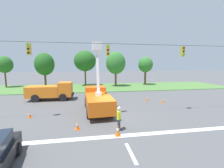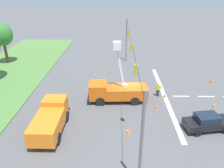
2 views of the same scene
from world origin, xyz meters
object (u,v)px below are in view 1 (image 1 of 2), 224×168
at_px(traffic_cone_mid_left, 118,130).
at_px(traffic_cone_lane_edge_a, 147,98).
at_px(utility_truck_support_near, 52,91).
at_px(tree_far_east, 146,65).
at_px(road_worker, 119,117).
at_px(traffic_cone_far_right, 163,100).
at_px(tree_east, 116,63).
at_px(traffic_cone_foreground_right, 30,115).
at_px(tree_centre, 85,61).
at_px(tree_far_west, 4,65).
at_px(traffic_cone_lane_edge_b, 77,125).
at_px(tree_west, 45,64).
at_px(utility_truck_bucket_lift, 97,98).

distance_m(traffic_cone_mid_left, traffic_cone_lane_edge_a, 10.61).
height_order(utility_truck_support_near, traffic_cone_lane_edge_a, utility_truck_support_near).
relative_size(tree_far_east, road_worker, 3.77).
relative_size(traffic_cone_lane_edge_a, traffic_cone_far_right, 1.13).
distance_m(tree_east, traffic_cone_foreground_right, 22.13).
height_order(tree_centre, utility_truck_support_near, tree_centre).
relative_size(tree_far_west, utility_truck_support_near, 1.11).
xyz_separation_m(traffic_cone_foreground_right, traffic_cone_lane_edge_b, (4.38, -3.25, 0.03)).
bearing_deg(tree_centre, traffic_cone_far_right, -60.27).
bearing_deg(utility_truck_support_near, road_worker, -57.28).
relative_size(traffic_cone_foreground_right, traffic_cone_mid_left, 0.79).
height_order(tree_west, traffic_cone_lane_edge_b, tree_west).
distance_m(traffic_cone_mid_left, traffic_cone_far_right, 10.73).
bearing_deg(tree_west, tree_centre, 0.22).
xyz_separation_m(tree_centre, tree_east, (6.62, -1.86, -0.46)).
relative_size(tree_far_west, traffic_cone_mid_left, 8.62).
relative_size(road_worker, traffic_cone_lane_edge_a, 2.40).
height_order(tree_east, utility_truck_support_near, tree_east).
distance_m(tree_far_west, traffic_cone_lane_edge_b, 28.86).
bearing_deg(tree_far_east, utility_truck_support_near, -145.53).
xyz_separation_m(traffic_cone_mid_left, traffic_cone_lane_edge_a, (5.78, 8.90, -0.01)).
distance_m(tree_centre, traffic_cone_far_right, 20.41).
height_order(tree_west, traffic_cone_mid_left, tree_west).
xyz_separation_m(utility_truck_support_near, traffic_cone_far_right, (14.15, -3.93, -0.93)).
bearing_deg(tree_centre, traffic_cone_lane_edge_a, -62.97).
bearing_deg(tree_centre, traffic_cone_lane_edge_b, -90.82).
height_order(tree_east, traffic_cone_far_right, tree_east).
relative_size(utility_truck_support_near, traffic_cone_mid_left, 7.79).
distance_m(tree_west, traffic_cone_foreground_right, 21.06).
distance_m(utility_truck_support_near, road_worker, 12.97).
height_order(traffic_cone_lane_edge_a, traffic_cone_far_right, traffic_cone_lane_edge_a).
relative_size(traffic_cone_foreground_right, traffic_cone_lane_edge_a, 0.81).
distance_m(tree_east, traffic_cone_mid_left, 23.92).
xyz_separation_m(tree_centre, utility_truck_bucket_lift, (1.43, -19.10, -4.28)).
bearing_deg(tree_east, traffic_cone_lane_edge_a, -83.77).
distance_m(tree_west, traffic_cone_far_right, 25.46).
height_order(utility_truck_bucket_lift, road_worker, utility_truck_bucket_lift).
bearing_deg(tree_west, utility_truck_bucket_lift, -62.40).
height_order(road_worker, traffic_cone_lane_edge_b, road_worker).
relative_size(road_worker, traffic_cone_mid_left, 2.33).
height_order(tree_east, utility_truck_bucket_lift, tree_east).
height_order(traffic_cone_mid_left, traffic_cone_lane_edge_b, traffic_cone_mid_left).
height_order(road_worker, traffic_cone_lane_edge_a, road_worker).
relative_size(road_worker, traffic_cone_foreground_right, 2.96).
distance_m(tree_far_west, road_worker, 31.01).
bearing_deg(utility_truck_bucket_lift, traffic_cone_mid_left, -80.60).
xyz_separation_m(tree_far_west, road_worker, (19.05, -24.17, -3.80)).
bearing_deg(traffic_cone_foreground_right, tree_east, 58.29).
relative_size(utility_truck_support_near, traffic_cone_foreground_right, 9.92).
height_order(tree_west, traffic_cone_far_right, tree_west).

